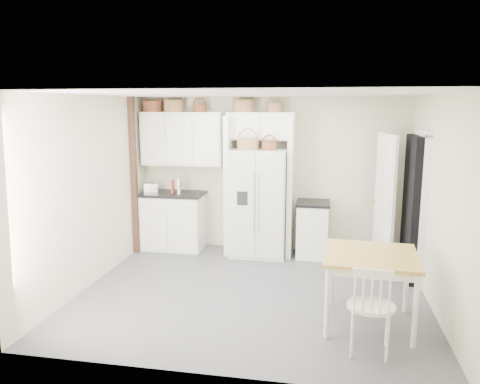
# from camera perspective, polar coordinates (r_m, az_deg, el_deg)

# --- Properties ---
(floor) EXTENTS (4.50, 4.50, 0.00)m
(floor) POSITION_cam_1_polar(r_m,az_deg,el_deg) (6.40, 1.49, -12.09)
(floor) COLOR #494954
(floor) RESTS_ON ground
(ceiling) EXTENTS (4.50, 4.50, 0.00)m
(ceiling) POSITION_cam_1_polar(r_m,az_deg,el_deg) (5.91, 1.62, 11.87)
(ceiling) COLOR white
(ceiling) RESTS_ON wall_back
(wall_back) EXTENTS (4.50, 0.00, 4.50)m
(wall_back) POSITION_cam_1_polar(r_m,az_deg,el_deg) (7.97, 3.80, 2.13)
(wall_back) COLOR beige
(wall_back) RESTS_ON floor
(wall_left) EXTENTS (0.00, 4.00, 4.00)m
(wall_left) POSITION_cam_1_polar(r_m,az_deg,el_deg) (6.74, -17.70, 0.11)
(wall_left) COLOR beige
(wall_left) RESTS_ON floor
(wall_right) EXTENTS (0.00, 4.00, 4.00)m
(wall_right) POSITION_cam_1_polar(r_m,az_deg,el_deg) (6.10, 22.94, -1.29)
(wall_right) COLOR beige
(wall_right) RESTS_ON floor
(refrigerator) EXTENTS (0.91, 0.73, 1.76)m
(refrigerator) POSITION_cam_1_polar(r_m,az_deg,el_deg) (7.71, 2.34, -1.30)
(refrigerator) COLOR silver
(refrigerator) RESTS_ON floor
(base_cab_left) EXTENTS (1.02, 0.65, 0.95)m
(base_cab_left) POSITION_cam_1_polar(r_m,az_deg,el_deg) (8.20, -8.05, -3.60)
(base_cab_left) COLOR white
(base_cab_left) RESTS_ON floor
(base_cab_right) EXTENTS (0.50, 0.60, 0.88)m
(base_cab_right) POSITION_cam_1_polar(r_m,az_deg,el_deg) (7.80, 8.82, -4.62)
(base_cab_right) COLOR white
(base_cab_right) RESTS_ON floor
(dining_table) EXTENTS (1.06, 1.06, 0.84)m
(dining_table) POSITION_cam_1_polar(r_m,az_deg,el_deg) (5.58, 15.49, -11.35)
(dining_table) COLOR #A97D36
(dining_table) RESTS_ON floor
(windsor_chair) EXTENTS (0.52, 0.48, 0.97)m
(windsor_chair) POSITION_cam_1_polar(r_m,az_deg,el_deg) (4.98, 15.71, -13.26)
(windsor_chair) COLOR white
(windsor_chair) RESTS_ON floor
(counter_left) EXTENTS (1.06, 0.69, 0.04)m
(counter_left) POSITION_cam_1_polar(r_m,az_deg,el_deg) (8.10, -8.14, -0.20)
(counter_left) COLOR black
(counter_left) RESTS_ON base_cab_left
(counter_right) EXTENTS (0.54, 0.64, 0.04)m
(counter_right) POSITION_cam_1_polar(r_m,az_deg,el_deg) (7.70, 8.91, -1.33)
(counter_right) COLOR black
(counter_right) RESTS_ON base_cab_right
(toaster) EXTENTS (0.26, 0.19, 0.16)m
(toaster) POSITION_cam_1_polar(r_m,az_deg,el_deg) (8.15, -10.77, 0.51)
(toaster) COLOR silver
(toaster) RESTS_ON counter_left
(cookbook_red) EXTENTS (0.06, 0.15, 0.22)m
(cookbook_red) POSITION_cam_1_polar(r_m,az_deg,el_deg) (7.99, -8.20, 0.62)
(cookbook_red) COLOR #AC2623
(cookbook_red) RESTS_ON counter_left
(cookbook_cream) EXTENTS (0.07, 0.17, 0.26)m
(cookbook_cream) POSITION_cam_1_polar(r_m,az_deg,el_deg) (7.96, -7.45, 0.72)
(cookbook_cream) COLOR #F9E1C0
(cookbook_cream) RESTS_ON counter_left
(basket_upper_a) EXTENTS (0.32, 0.32, 0.18)m
(basket_upper_a) POSITION_cam_1_polar(r_m,az_deg,el_deg) (8.21, -10.63, 10.21)
(basket_upper_a) COLOR maroon
(basket_upper_a) RESTS_ON upper_cabinet
(basket_upper_b) EXTENTS (0.34, 0.34, 0.20)m
(basket_upper_b) POSITION_cam_1_polar(r_m,az_deg,el_deg) (8.08, -8.08, 10.34)
(basket_upper_b) COLOR brown
(basket_upper_b) RESTS_ON upper_cabinet
(basket_upper_c) EXTENTS (0.23, 0.23, 0.13)m
(basket_upper_c) POSITION_cam_1_polar(r_m,az_deg,el_deg) (7.95, -4.95, 10.17)
(basket_upper_c) COLOR maroon
(basket_upper_c) RESTS_ON upper_cabinet
(basket_bridge_a) EXTENTS (0.36, 0.36, 0.20)m
(basket_bridge_a) POSITION_cam_1_polar(r_m,az_deg,el_deg) (7.79, 0.39, 10.45)
(basket_bridge_a) COLOR brown
(basket_bridge_a) RESTS_ON bridge_cabinet
(basket_bridge_b) EXTENTS (0.26, 0.26, 0.15)m
(basket_bridge_b) POSITION_cam_1_polar(r_m,az_deg,el_deg) (7.71, 4.25, 10.23)
(basket_bridge_b) COLOR brown
(basket_bridge_b) RESTS_ON bridge_cabinet
(basket_fridge_a) EXTENTS (0.34, 0.34, 0.18)m
(basket_fridge_a) POSITION_cam_1_polar(r_m,az_deg,el_deg) (7.50, 0.96, 5.90)
(basket_fridge_a) COLOR brown
(basket_fridge_a) RESTS_ON refrigerator
(basket_fridge_b) EXTENTS (0.24, 0.24, 0.13)m
(basket_fridge_b) POSITION_cam_1_polar(r_m,az_deg,el_deg) (7.45, 3.59, 5.64)
(basket_fridge_b) COLOR maroon
(basket_fridge_b) RESTS_ON refrigerator
(upper_cabinet) EXTENTS (1.40, 0.34, 0.90)m
(upper_cabinet) POSITION_cam_1_polar(r_m,az_deg,el_deg) (8.06, -7.01, 6.46)
(upper_cabinet) COLOR white
(upper_cabinet) RESTS_ON wall_back
(bridge_cabinet) EXTENTS (1.12, 0.34, 0.45)m
(bridge_cabinet) POSITION_cam_1_polar(r_m,az_deg,el_deg) (7.75, 2.62, 8.03)
(bridge_cabinet) COLOR white
(bridge_cabinet) RESTS_ON wall_back
(fridge_panel_left) EXTENTS (0.08, 0.60, 2.30)m
(fridge_panel_left) POSITION_cam_1_polar(r_m,az_deg,el_deg) (7.81, -1.29, 0.86)
(fridge_panel_left) COLOR white
(fridge_panel_left) RESTS_ON floor
(fridge_panel_right) EXTENTS (0.08, 0.60, 2.30)m
(fridge_panel_right) POSITION_cam_1_polar(r_m,az_deg,el_deg) (7.67, 6.20, 0.62)
(fridge_panel_right) COLOR white
(fridge_panel_right) RESTS_ON floor
(trim_post) EXTENTS (0.09, 0.09, 2.60)m
(trim_post) POSITION_cam_1_polar(r_m,az_deg,el_deg) (7.92, -12.80, 1.83)
(trim_post) COLOR black
(trim_post) RESTS_ON floor
(doorway_void) EXTENTS (0.18, 0.85, 2.05)m
(doorway_void) POSITION_cam_1_polar(r_m,az_deg,el_deg) (7.09, 20.39, -1.82)
(doorway_void) COLOR black
(doorway_void) RESTS_ON floor
(door_slab) EXTENTS (0.21, 0.79, 2.05)m
(door_slab) POSITION_cam_1_polar(r_m,az_deg,el_deg) (7.36, 17.20, -1.19)
(door_slab) COLOR white
(door_slab) RESTS_ON floor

